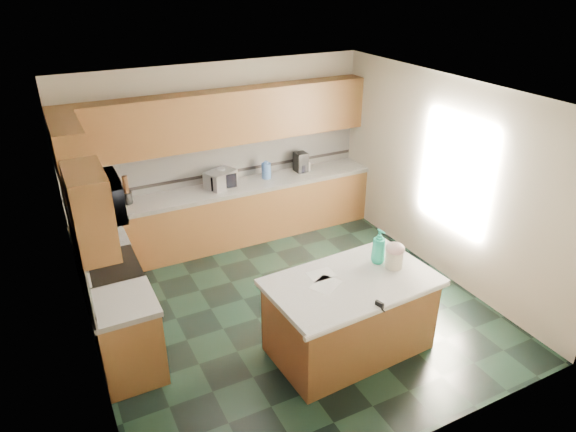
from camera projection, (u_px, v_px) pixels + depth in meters
floor at (290, 308)px, 6.50m from camera, size 4.60×4.60×0.00m
ceiling at (290, 96)px, 5.31m from camera, size 4.60×4.60×0.00m
wall_back at (220, 153)px, 7.76m from camera, size 4.60×0.04×2.70m
wall_front at (424, 327)px, 4.05m from camera, size 4.60×0.04×2.70m
wall_left at (77, 260)px, 4.96m from camera, size 0.04×4.60×2.70m
wall_right at (445, 178)px, 6.85m from camera, size 0.04×4.60×2.70m
back_base_cab at (231, 216)px, 7.91m from camera, size 4.60×0.60×0.86m
back_countertop at (230, 188)px, 7.71m from camera, size 4.60×0.64×0.06m
back_upper_cab at (222, 118)px, 7.35m from camera, size 4.60×0.33×0.78m
back_backsplash at (222, 161)px, 7.79m from camera, size 4.60×0.02×0.63m
back_accent_band at (222, 173)px, 7.87m from camera, size 4.60×0.01×0.05m
left_base_cab_rear at (104, 269)px, 6.53m from camera, size 0.60×0.82×0.86m
left_counter_rear at (99, 238)px, 6.33m from camera, size 0.64×0.82×0.06m
left_base_cab_front at (129, 340)px, 5.31m from camera, size 0.60×0.72×0.86m
left_counter_front at (123, 303)px, 5.11m from camera, size 0.64×0.72×0.06m
left_backsplash at (76, 245)px, 5.47m from camera, size 0.02×2.30×0.63m
left_accent_band at (80, 260)px, 5.56m from camera, size 0.01×2.30×0.05m
left_upper_cab_rear at (70, 155)px, 5.92m from camera, size 0.33×1.09×0.78m
left_upper_cab_front at (90, 211)px, 4.59m from camera, size 0.33×0.72×0.78m
range_body at (116, 301)px, 5.90m from camera, size 0.60×0.76×0.88m
range_oven_door at (141, 297)px, 6.03m from camera, size 0.02×0.68×0.55m
range_cooktop at (109, 267)px, 5.69m from camera, size 0.62×0.78×0.04m
range_handle at (140, 269)px, 5.88m from camera, size 0.02×0.66×0.02m
range_backguard at (83, 263)px, 5.54m from camera, size 0.06×0.76×0.18m
microwave at (97, 199)px, 5.33m from camera, size 0.50×0.73×0.41m
island_base at (350, 317)px, 5.65m from camera, size 1.74×1.06×0.86m
island_top at (352, 282)px, 5.44m from camera, size 1.85×1.17×0.06m
island_bullnose at (382, 309)px, 5.02m from camera, size 1.79×0.16×0.06m
treat_jar at (394, 259)px, 5.62m from camera, size 0.20×0.20×0.20m
treat_jar_lid at (395, 249)px, 5.56m from camera, size 0.21×0.21×0.13m
treat_jar_knob at (396, 245)px, 5.54m from camera, size 0.07×0.02×0.02m
treat_jar_knob_end_l at (393, 246)px, 5.53m from camera, size 0.04×0.04×0.04m
treat_jar_knob_end_r at (398, 244)px, 5.55m from camera, size 0.04×0.04×0.04m
soap_bottle_island at (379, 246)px, 5.67m from camera, size 0.17×0.17×0.41m
paper_sheet_a at (326, 285)px, 5.34m from camera, size 0.39×0.36×0.00m
paper_sheet_b at (321, 275)px, 5.52m from camera, size 0.29×0.22×0.00m
clamp_body at (379, 305)px, 5.01m from camera, size 0.05×0.10×0.08m
clamp_handle at (383, 310)px, 4.97m from camera, size 0.01×0.06×0.01m
knife_block at (105, 202)px, 6.97m from camera, size 0.15×0.17×0.21m
utensil_crock at (128, 198)px, 7.12m from camera, size 0.13×0.13×0.16m
utensil_bundle at (125, 184)px, 7.03m from camera, size 0.08×0.08×0.24m
toaster_oven at (221, 179)px, 7.63m from camera, size 0.52×0.45×0.25m
toaster_oven_door at (224, 182)px, 7.52m from camera, size 0.40×0.01×0.21m
paper_towel at (221, 177)px, 7.68m from camera, size 0.12×0.12×0.27m
paper_towel_base at (222, 185)px, 7.74m from camera, size 0.18×0.18×0.01m
water_jug at (266, 171)px, 7.95m from camera, size 0.15×0.15×0.24m
water_jug_neck at (266, 162)px, 7.89m from camera, size 0.07×0.07×0.03m
coffee_maker at (301, 162)px, 8.20m from camera, size 0.18×0.20×0.31m
coffee_carafe at (302, 168)px, 8.21m from camera, size 0.13×0.13×0.13m
soap_bottle_back at (307, 165)px, 8.24m from camera, size 0.11×0.11×0.21m
soap_back_cap at (307, 158)px, 8.18m from camera, size 0.02×0.02×0.03m
window_light_proxy at (455, 173)px, 6.61m from camera, size 0.02×1.40×1.10m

